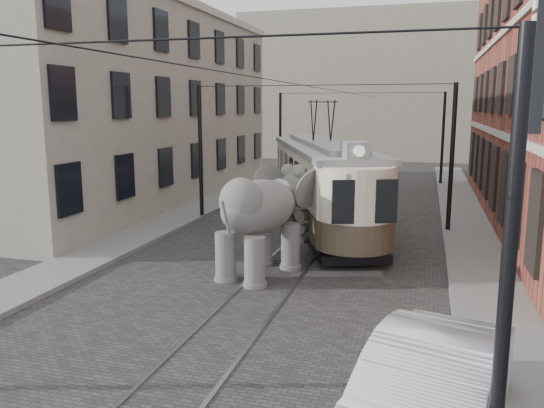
% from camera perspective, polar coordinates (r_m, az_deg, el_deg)
% --- Properties ---
extents(ground, '(120.00, 120.00, 0.00)m').
position_cam_1_polar(ground, '(18.02, 1.69, -6.20)').
color(ground, '#3E3B39').
extents(tram_rails, '(1.54, 80.00, 0.02)m').
position_cam_1_polar(tram_rails, '(18.01, 1.69, -6.17)').
color(tram_rails, slate).
rests_on(tram_rails, ground).
extents(sidewalk_right, '(2.00, 60.00, 0.15)m').
position_cam_1_polar(sidewalk_right, '(17.60, 21.15, -7.06)').
color(sidewalk_right, slate).
rests_on(sidewalk_right, ground).
extents(sidewalk_left, '(2.00, 60.00, 0.15)m').
position_cam_1_polar(sidewalk_left, '(20.51, -16.27, -4.36)').
color(sidewalk_left, slate).
rests_on(sidewalk_left, ground).
extents(stucco_building, '(7.00, 24.00, 10.00)m').
position_cam_1_polar(stucco_building, '(30.78, -14.00, 9.74)').
color(stucco_building, gray).
rests_on(stucco_building, ground).
extents(distant_block, '(28.00, 10.00, 14.00)m').
position_cam_1_polar(distant_block, '(56.96, 11.81, 11.91)').
color(distant_block, gray).
rests_on(distant_block, ground).
extents(catenary, '(11.00, 30.20, 6.00)m').
position_cam_1_polar(catenary, '(22.31, 4.37, 4.80)').
color(catenary, black).
rests_on(catenary, ground).
extents(tram, '(7.34, 13.51, 5.32)m').
position_cam_1_polar(tram, '(23.47, 5.20, 4.22)').
color(tram, beige).
rests_on(tram, ground).
extents(elephant, '(4.26, 5.89, 3.24)m').
position_cam_1_polar(elephant, '(16.47, -1.36, -1.96)').
color(elephant, '#63605B').
rests_on(elephant, ground).
extents(parked_car, '(3.00, 5.46, 1.71)m').
position_cam_1_polar(parked_car, '(8.80, 16.01, -18.98)').
color(parked_car, silver).
rests_on(parked_car, ground).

